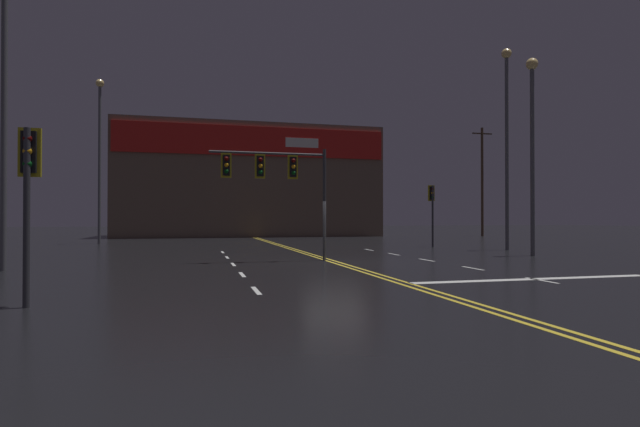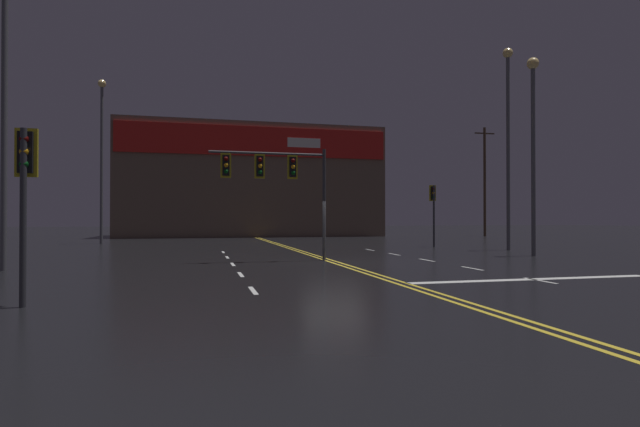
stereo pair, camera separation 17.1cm
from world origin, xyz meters
The scene contains 11 objects.
ground_plane centered at (0.00, 0.00, 0.00)m, with size 200.00×200.00×0.00m, color black.
road_markings centered at (0.66, -1.12, 0.00)m, with size 12.11×60.00×0.01m.
traffic_signal_median centered at (-2.35, 0.86, 3.65)m, with size 4.84×0.36×4.70m.
traffic_signal_corner_southwest centered at (-8.78, -8.31, 2.65)m, with size 0.42×0.36×3.60m.
traffic_signal_corner_northeast centered at (8.95, 9.12, 2.84)m, with size 0.42×0.36×3.87m.
streetlight_near_left centered at (-11.78, -0.52, 6.85)m, with size 0.56×0.56×10.95m.
streetlight_near_right centered at (11.60, 5.18, 7.09)m, with size 0.56×0.56×11.40m.
streetlight_median_approach centered at (10.12, 1.08, 6.03)m, with size 0.56×0.56×9.45m.
streetlight_far_left centered at (-11.97, 18.31, 7.20)m, with size 0.56×0.56×11.60m.
building_backdrop centered at (0.00, 32.17, 5.48)m, with size 25.63×10.23×10.93m.
utility_pole_row centered at (0.87, 25.56, 5.49)m, with size 48.31×0.26×11.03m.
Camera 1 is at (-5.58, -19.43, 1.77)m, focal length 28.00 mm.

